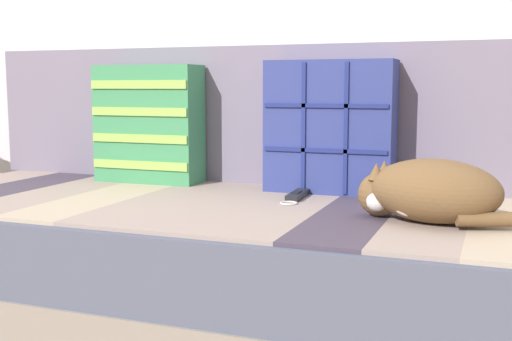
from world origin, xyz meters
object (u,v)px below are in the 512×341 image
throw_pillow_quilted (330,127)px  sleeping_cat (427,192)px  couch (201,258)px  game_remote_near (297,196)px  throw_pillow_striped (149,124)px

throw_pillow_quilted → sleeping_cat: 0.49m
couch → game_remote_near: (0.26, 0.09, 0.19)m
couch → sleeping_cat: 0.70m
throw_pillow_quilted → sleeping_cat: bearing=-46.7°
couch → throw_pillow_striped: (-0.31, 0.24, 0.37)m
game_remote_near → sleeping_cat: bearing=-27.0°
sleeping_cat → throw_pillow_striped: bearing=160.1°
throw_pillow_striped → sleeping_cat: (0.95, -0.34, -0.12)m
throw_pillow_striped → sleeping_cat: size_ratio=1.02×
couch → throw_pillow_striped: bearing=141.6°
throw_pillow_striped → couch: bearing=-38.4°
sleeping_cat → couch: bearing=171.1°
throw_pillow_quilted → throw_pillow_striped: throw_pillow_quilted is taller
throw_pillow_striped → sleeping_cat: bearing=-19.9°
throw_pillow_striped → game_remote_near: throw_pillow_striped is taller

